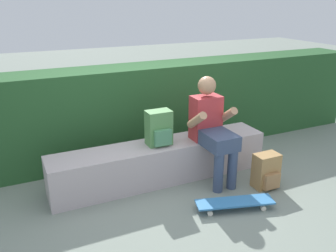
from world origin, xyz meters
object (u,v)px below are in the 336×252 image
Objects in this scene: backpack_on_bench at (159,128)px; backpack_on_ground at (266,171)px; bench_main at (161,162)px; skateboard_near_person at (235,202)px; person_skater at (212,126)px.

backpack_on_ground is (1.03, -0.66, -0.46)m from backpack_on_bench.
bench_main is at bearing 146.16° from backpack_on_ground.
skateboard_near_person is 2.06× the size of backpack_on_bench.
backpack_on_bench is 1.31m from backpack_on_ground.
person_skater is at bearing 79.67° from skateboard_near_person.
backpack_on_bench is at bearing 160.28° from person_skater.
backpack_on_ground reaches higher than skateboard_near_person.
person_skater is 0.91m from skateboard_near_person.
bench_main is 3.14× the size of skateboard_near_person.
bench_main is 1.01m from skateboard_near_person.
person_skater is 3.01× the size of backpack_on_ground.
person_skater reaches higher than skateboard_near_person.
person_skater is (0.54, -0.21, 0.43)m from bench_main.
person_skater is at bearing -21.48° from bench_main.
bench_main reaches higher than backpack_on_ground.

